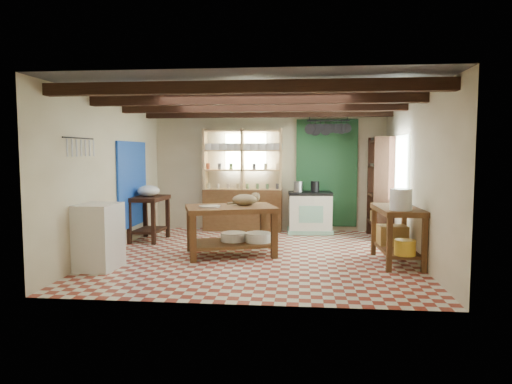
# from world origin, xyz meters

# --- Properties ---
(floor) EXTENTS (5.00, 5.00, 0.02)m
(floor) POSITION_xyz_m (0.00, 0.00, -0.01)
(floor) COLOR maroon
(floor) RESTS_ON ground
(ceiling) EXTENTS (5.00, 5.00, 0.02)m
(ceiling) POSITION_xyz_m (0.00, 0.00, 2.60)
(ceiling) COLOR #48484D
(ceiling) RESTS_ON wall_back
(wall_back) EXTENTS (5.00, 0.04, 2.60)m
(wall_back) POSITION_xyz_m (0.00, 2.50, 1.30)
(wall_back) COLOR beige
(wall_back) RESTS_ON floor
(wall_front) EXTENTS (5.00, 0.04, 2.60)m
(wall_front) POSITION_xyz_m (0.00, -2.50, 1.30)
(wall_front) COLOR beige
(wall_front) RESTS_ON floor
(wall_left) EXTENTS (0.04, 5.00, 2.60)m
(wall_left) POSITION_xyz_m (-2.50, 0.00, 1.30)
(wall_left) COLOR beige
(wall_left) RESTS_ON floor
(wall_right) EXTENTS (0.04, 5.00, 2.60)m
(wall_right) POSITION_xyz_m (2.50, 0.00, 1.30)
(wall_right) COLOR beige
(wall_right) RESTS_ON floor
(ceiling_beams) EXTENTS (5.00, 3.80, 0.15)m
(ceiling_beams) POSITION_xyz_m (0.00, 0.00, 2.48)
(ceiling_beams) COLOR black
(ceiling_beams) RESTS_ON ceiling
(blue_wall_patch) EXTENTS (0.04, 1.40, 1.60)m
(blue_wall_patch) POSITION_xyz_m (-2.47, 0.90, 1.10)
(blue_wall_patch) COLOR #1847B9
(blue_wall_patch) RESTS_ON wall_left
(green_wall_patch) EXTENTS (1.30, 0.04, 2.30)m
(green_wall_patch) POSITION_xyz_m (1.25, 2.47, 1.25)
(green_wall_patch) COLOR #1F4E2B
(green_wall_patch) RESTS_ON wall_back
(window_back) EXTENTS (0.90, 0.02, 0.80)m
(window_back) POSITION_xyz_m (-0.50, 2.48, 1.70)
(window_back) COLOR silver
(window_back) RESTS_ON wall_back
(window_right) EXTENTS (0.02, 1.30, 1.20)m
(window_right) POSITION_xyz_m (2.48, 1.00, 1.40)
(window_right) COLOR silver
(window_right) RESTS_ON wall_right
(utensil_rail) EXTENTS (0.06, 0.90, 0.28)m
(utensil_rail) POSITION_xyz_m (-2.44, -1.20, 1.78)
(utensil_rail) COLOR black
(utensil_rail) RESTS_ON wall_left
(pot_rack) EXTENTS (0.86, 0.12, 0.36)m
(pot_rack) POSITION_xyz_m (1.25, 2.05, 2.18)
(pot_rack) COLOR black
(pot_rack) RESTS_ON ceiling
(shelving_unit) EXTENTS (1.70, 0.34, 2.20)m
(shelving_unit) POSITION_xyz_m (-0.55, 2.31, 1.10)
(shelving_unit) COLOR tan
(shelving_unit) RESTS_ON floor
(tall_rack) EXTENTS (0.40, 0.86, 2.00)m
(tall_rack) POSITION_xyz_m (2.28, 1.80, 1.00)
(tall_rack) COLOR black
(tall_rack) RESTS_ON floor
(work_table) EXTENTS (1.65, 1.34, 0.81)m
(work_table) POSITION_xyz_m (-0.45, -0.03, 0.41)
(work_table) COLOR brown
(work_table) RESTS_ON floor
(stove) EXTENTS (0.93, 0.65, 0.87)m
(stove) POSITION_xyz_m (0.90, 2.15, 0.44)
(stove) COLOR silver
(stove) RESTS_ON floor
(prep_table) EXTENTS (0.64, 0.89, 0.86)m
(prep_table) POSITION_xyz_m (-2.20, 1.02, 0.43)
(prep_table) COLOR black
(prep_table) RESTS_ON floor
(white_cabinet) EXTENTS (0.57, 0.67, 0.96)m
(white_cabinet) POSITION_xyz_m (-2.22, -1.13, 0.48)
(white_cabinet) COLOR white
(white_cabinet) RESTS_ON floor
(right_counter) EXTENTS (0.66, 1.23, 0.86)m
(right_counter) POSITION_xyz_m (2.18, -0.35, 0.43)
(right_counter) COLOR brown
(right_counter) RESTS_ON floor
(cat) EXTENTS (0.52, 0.48, 0.19)m
(cat) POSITION_xyz_m (-0.23, 0.10, 0.91)
(cat) COLOR #9C845B
(cat) RESTS_ON work_table
(steel_tray) EXTENTS (0.44, 0.44, 0.02)m
(steel_tray) POSITION_xyz_m (-0.77, -0.18, 0.82)
(steel_tray) COLOR #A6A5AD
(steel_tray) RESTS_ON work_table
(basin_large) EXTENTS (0.53, 0.53, 0.15)m
(basin_large) POSITION_xyz_m (-0.42, 0.04, 0.29)
(basin_large) COLOR white
(basin_large) RESTS_ON work_table
(basin_small) EXTENTS (0.55, 0.55, 0.15)m
(basin_small) POSITION_xyz_m (0.01, 0.01, 0.29)
(basin_small) COLOR white
(basin_small) RESTS_ON work_table
(kettle_left) EXTENTS (0.20, 0.20, 0.22)m
(kettle_left) POSITION_xyz_m (0.65, 2.14, 0.98)
(kettle_left) COLOR #A6A5AD
(kettle_left) RESTS_ON stove
(kettle_right) EXTENTS (0.19, 0.19, 0.22)m
(kettle_right) POSITION_xyz_m (1.00, 2.16, 0.98)
(kettle_right) COLOR black
(kettle_right) RESTS_ON stove
(enamel_bowl) EXTENTS (0.45, 0.45, 0.21)m
(enamel_bowl) POSITION_xyz_m (-2.20, 1.02, 0.96)
(enamel_bowl) COLOR white
(enamel_bowl) RESTS_ON prep_table
(white_bucket) EXTENTS (0.32, 0.32, 0.31)m
(white_bucket) POSITION_xyz_m (2.15, -0.71, 1.02)
(white_bucket) COLOR white
(white_bucket) RESTS_ON right_counter
(wicker_basket) EXTENTS (0.45, 0.37, 0.31)m
(wicker_basket) POSITION_xyz_m (2.17, -0.05, 0.38)
(wicker_basket) COLOR #A88244
(wicker_basket) RESTS_ON right_counter
(yellow_tub) EXTENTS (0.31, 0.31, 0.22)m
(yellow_tub) POSITION_xyz_m (2.20, -0.80, 0.34)
(yellow_tub) COLOR gold
(yellow_tub) RESTS_ON right_counter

